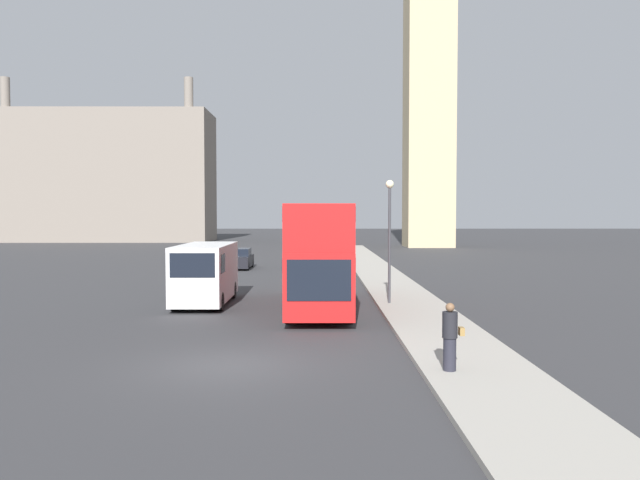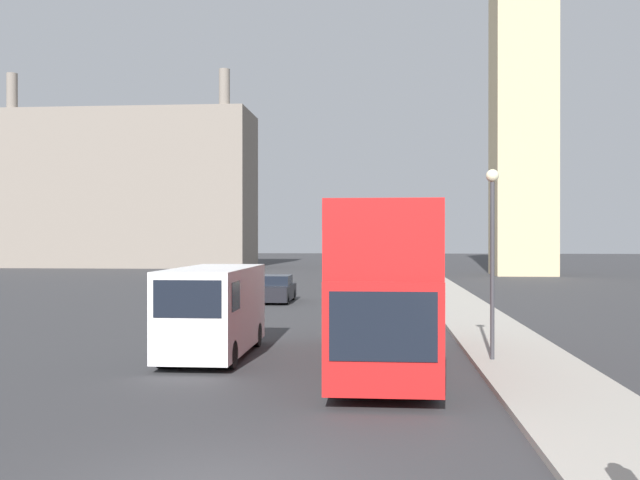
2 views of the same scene
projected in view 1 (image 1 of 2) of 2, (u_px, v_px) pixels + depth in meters
ground_plane at (228, 365)px, 16.70m from camera, size 300.00×300.00×0.00m
sidewalk_strip at (470, 362)px, 16.73m from camera, size 3.01×120.00×0.15m
clock_tower at (430, 13)px, 74.98m from camera, size 6.04×6.21×55.05m
building_block_distant at (109, 177)px, 91.13m from camera, size 29.85×10.41×22.90m
red_double_decker_bus at (319, 251)px, 26.75m from camera, size 2.56×10.72×4.42m
white_van at (205, 272)px, 27.82m from camera, size 2.17×5.96×2.68m
pedestrian at (450, 337)px, 15.51m from camera, size 0.54×0.38×1.70m
street_lamp at (390, 222)px, 27.17m from camera, size 0.36×0.36×5.37m
parked_sedan at (238, 259)px, 46.07m from camera, size 1.87×4.39×1.48m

